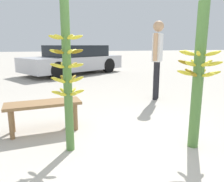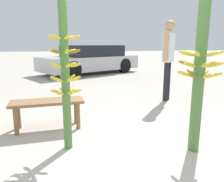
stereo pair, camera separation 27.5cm
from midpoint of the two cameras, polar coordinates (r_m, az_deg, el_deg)
name	(u,v)px [view 1 (the left image)]	position (r m, az deg, el deg)	size (l,w,h in m)	color
ground_plane	(141,157)	(2.48, 4.22, -16.90)	(80.00, 80.00, 0.00)	#B2AA9E
banana_stalk_left	(67,76)	(2.44, -14.77, 3.80)	(0.37, 0.37, 1.64)	#4C7A38
banana_stalk_center	(198,75)	(2.59, 18.84, 3.85)	(0.48, 0.48, 1.65)	#4C7A38
vendor_person	(157,52)	(4.86, 10.20, 9.94)	(0.42, 0.46, 1.69)	black
market_bench	(44,108)	(3.21, -19.84, -4.13)	(1.04, 0.43, 0.42)	olive
parked_car	(74,60)	(9.38, -10.73, 8.01)	(4.47, 3.52, 1.17)	#B7B7BC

